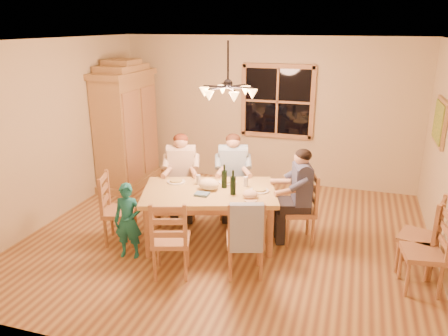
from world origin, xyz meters
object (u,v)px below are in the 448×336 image
(adult_slate_man, at_px, (300,184))
(wine_bottle_b, at_px, (233,182))
(child, at_px, (128,221))
(wine_bottle_a, at_px, (224,176))
(adult_plaid_man, at_px, (233,165))
(dining_table, at_px, (209,197))
(chair_spare_back, at_px, (417,248))
(chandelier, at_px, (228,91))
(chair_end_right, at_px, (298,221))
(chair_near_left, at_px, (171,251))
(armoire, at_px, (127,129))
(chair_near_right, at_px, (245,251))
(chair_end_left, at_px, (121,221))
(chair_spare_front, at_px, (421,265))
(chair_far_left, at_px, (183,198))
(chair_far_right, at_px, (233,198))
(adult_woman, at_px, (181,165))

(adult_slate_man, distance_m, wine_bottle_b, 0.93)
(wine_bottle_b, height_order, child, wine_bottle_b)
(wine_bottle_a, bearing_deg, adult_plaid_man, 96.97)
(dining_table, distance_m, chair_spare_back, 2.68)
(wine_bottle_b, xyz_separation_m, child, (-1.20, -0.66, -0.42))
(chandelier, relative_size, chair_end_right, 0.78)
(chair_near_left, distance_m, chair_spare_back, 2.98)
(armoire, distance_m, child, 2.88)
(chair_spare_back, bearing_deg, wine_bottle_a, 105.05)
(dining_table, distance_m, chair_near_right, 1.01)
(armoire, height_order, chair_end_left, armoire)
(chair_spare_front, distance_m, chair_spare_back, 0.41)
(wine_bottle_b, bearing_deg, chair_spare_back, 1.43)
(adult_slate_man, xyz_separation_m, wine_bottle_a, (-1.01, -0.22, 0.08))
(chandelier, height_order, child, chandelier)
(armoire, height_order, chair_end_right, armoire)
(wine_bottle_a, relative_size, child, 0.33)
(chair_far_left, height_order, chair_near_left, same)
(adult_slate_man, distance_m, child, 2.32)
(chair_near_right, xyz_separation_m, chair_end_right, (0.49, 1.04, 0.00))
(chair_far_right, xyz_separation_m, adult_woman, (-0.75, -0.24, 0.54))
(chair_end_left, relative_size, wine_bottle_a, 3.00)
(chair_spare_back, bearing_deg, adult_slate_man, 94.66)
(chair_far_left, distance_m, chair_far_right, 0.79)
(armoire, distance_m, wine_bottle_b, 3.14)
(dining_table, xyz_separation_m, chair_far_right, (0.07, 0.90, -0.36))
(wine_bottle_a, relative_size, chair_spare_front, 0.33)
(adult_plaid_man, bearing_deg, adult_woman, 0.00)
(chair_far_right, height_order, child, child)
(chair_spare_back, bearing_deg, chair_spare_front, -161.75)
(chandelier, height_order, chair_end_left, chandelier)
(chair_near_left, bearing_deg, chair_far_right, 64.80)
(chair_far_left, relative_size, chair_near_left, 1.00)
(chair_near_right, distance_m, adult_slate_man, 1.27)
(chandelier, distance_m, dining_table, 1.44)
(chair_end_left, xyz_separation_m, child, (0.31, -0.33, 0.20))
(adult_slate_man, bearing_deg, chair_spare_front, -135.12)
(chair_end_right, relative_size, adult_plaid_man, 1.13)
(chair_far_left, bearing_deg, chandelier, 133.42)
(dining_table, bearing_deg, adult_slate_man, 17.78)
(chandelier, xyz_separation_m, dining_table, (-0.21, -0.18, -1.42))
(adult_woman, bearing_deg, chair_spare_front, 144.67)
(chair_near_left, distance_m, child, 0.76)
(chair_near_left, bearing_deg, adult_slate_man, 26.57)
(dining_table, relative_size, adult_plaid_man, 2.31)
(chair_end_left, height_order, child, child)
(chandelier, bearing_deg, adult_woman, 151.20)
(chair_end_right, xyz_separation_m, adult_woman, (-1.85, 0.29, 0.54))
(chair_far_left, relative_size, chair_end_right, 1.00)
(chair_end_right, xyz_separation_m, adult_slate_man, (-0.00, 0.00, 0.54))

